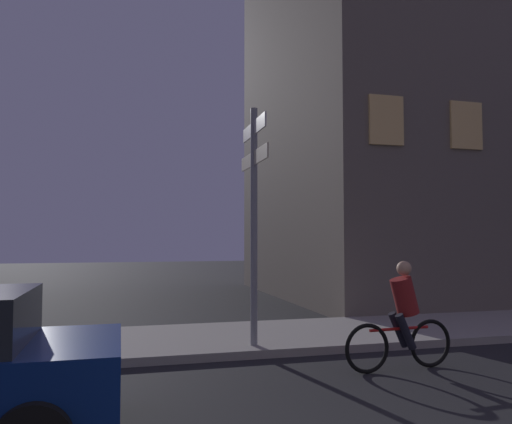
# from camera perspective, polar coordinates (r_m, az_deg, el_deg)

# --- Properties ---
(sidewalk_kerb) EXTENTS (40.00, 2.83, 0.14)m
(sidewalk_kerb) POSITION_cam_1_polar(r_m,az_deg,el_deg) (9.79, -0.79, -14.08)
(sidewalk_kerb) COLOR #9E9991
(sidewalk_kerb) RESTS_ON ground_plane
(signpost) EXTENTS (0.12, 1.74, 4.07)m
(signpost) POSITION_cam_1_polar(r_m,az_deg,el_deg) (8.63, -0.23, 1.12)
(signpost) COLOR gray
(signpost) RESTS_ON sidewalk_kerb
(cyclist) EXTENTS (1.82, 0.35, 1.61)m
(cyclist) POSITION_cam_1_polar(r_m,az_deg,el_deg) (7.93, 16.26, -11.61)
(cyclist) COLOR black
(cyclist) RESTS_ON ground_plane
(building_right_block) EXTENTS (8.92, 9.98, 19.68)m
(building_right_block) POSITION_cam_1_polar(r_m,az_deg,el_deg) (19.90, 15.82, 20.47)
(building_right_block) COLOR #6B6056
(building_right_block) RESTS_ON ground_plane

